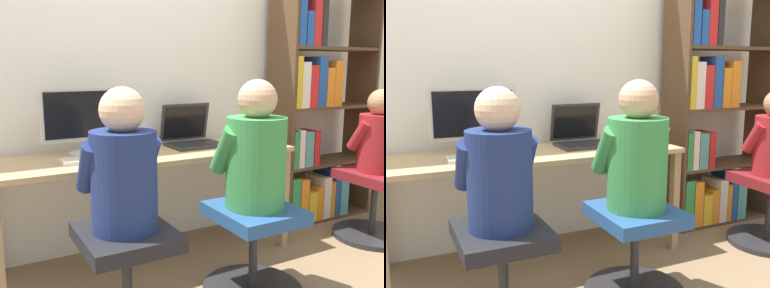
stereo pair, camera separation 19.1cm
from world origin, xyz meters
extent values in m
plane|color=#846B4C|center=(0.00, 0.00, 0.00)|extent=(14.00, 14.00, 0.00)
cube|color=white|center=(0.00, 0.62, 1.30)|extent=(10.00, 0.05, 2.60)
cube|color=tan|center=(0.00, 0.28, 0.69)|extent=(1.87, 0.56, 0.03)
cube|color=#9C7D56|center=(0.90, 0.04, 0.34)|extent=(0.05, 0.05, 0.68)
cube|color=#9C7D56|center=(0.90, 0.52, 0.34)|extent=(0.05, 0.05, 0.68)
cylinder|color=beige|center=(-0.34, 0.42, 0.71)|extent=(0.21, 0.21, 0.01)
cylinder|color=beige|center=(-0.34, 0.42, 0.76)|extent=(0.04, 0.04, 0.07)
cube|color=beige|center=(-0.34, 0.42, 0.95)|extent=(0.53, 0.02, 0.32)
cube|color=black|center=(-0.34, 0.41, 0.95)|extent=(0.48, 0.01, 0.27)
cube|color=#2D2D30|center=(0.37, 0.33, 0.72)|extent=(0.36, 0.26, 0.02)
cube|color=black|center=(0.37, 0.33, 0.73)|extent=(0.32, 0.20, 0.00)
cube|color=#2D2D30|center=(0.37, 0.48, 0.85)|extent=(0.36, 0.06, 0.26)
cube|color=black|center=(0.37, 0.48, 0.85)|extent=(0.32, 0.05, 0.22)
cube|color=silver|center=(-0.33, 0.21, 0.72)|extent=(0.41, 0.13, 0.02)
cube|color=#BAB8AD|center=(-0.33, 0.21, 0.73)|extent=(0.38, 0.10, 0.00)
ellipsoid|color=black|center=(-0.07, 0.21, 0.72)|extent=(0.07, 0.11, 0.03)
cylinder|color=#262628|center=(-0.38, -0.34, 0.23)|extent=(0.05, 0.05, 0.39)
cube|color=black|center=(-0.38, -0.34, 0.46)|extent=(0.42, 0.45, 0.07)
cylinder|color=#262628|center=(0.33, -0.37, 0.23)|extent=(0.05, 0.05, 0.39)
cube|color=#234C84|center=(0.33, -0.37, 0.46)|extent=(0.42, 0.45, 0.07)
cylinder|color=navy|center=(-0.38, -0.34, 0.72)|extent=(0.30, 0.30, 0.46)
sphere|color=beige|center=(-0.38, -0.34, 1.05)|extent=(0.20, 0.20, 0.20)
cylinder|color=navy|center=(-0.52, -0.28, 0.79)|extent=(0.08, 0.20, 0.26)
cylinder|color=navy|center=(-0.24, -0.28, 0.79)|extent=(0.08, 0.20, 0.26)
cylinder|color=#388C47|center=(0.33, -0.37, 0.74)|extent=(0.31, 0.31, 0.48)
sphere|color=tan|center=(0.33, -0.37, 1.07)|extent=(0.20, 0.20, 0.20)
cylinder|color=#388C47|center=(0.19, -0.30, 0.81)|extent=(0.09, 0.21, 0.27)
cylinder|color=#388C47|center=(0.48, -0.30, 0.81)|extent=(0.09, 0.21, 0.27)
cube|color=#513823|center=(1.13, 0.38, 0.92)|extent=(0.02, 0.31, 1.83)
cube|color=#513823|center=(2.00, 0.38, 0.92)|extent=(0.02, 0.31, 1.83)
cube|color=#513823|center=(1.57, 0.38, 0.01)|extent=(0.85, 0.30, 0.02)
cube|color=#513823|center=(1.57, 0.38, 0.46)|extent=(0.85, 0.30, 0.02)
cube|color=#513823|center=(1.57, 0.38, 0.92)|extent=(0.85, 0.30, 0.02)
cube|color=#513823|center=(1.57, 0.38, 1.37)|extent=(0.85, 0.30, 0.02)
cube|color=#2D8C47|center=(1.19, 0.36, 0.21)|extent=(0.08, 0.27, 0.37)
cube|color=orange|center=(1.28, 0.36, 0.20)|extent=(0.08, 0.26, 0.35)
cube|color=gold|center=(1.37, 0.33, 0.14)|extent=(0.08, 0.21, 0.24)
cube|color=orange|center=(1.45, 0.34, 0.16)|extent=(0.06, 0.22, 0.27)
cube|color=silver|center=(1.52, 0.34, 0.19)|extent=(0.07, 0.23, 0.34)
cube|color=orange|center=(1.58, 0.33, 0.17)|extent=(0.04, 0.19, 0.30)
cube|color=#1E4C9E|center=(1.64, 0.36, 0.22)|extent=(0.05, 0.26, 0.39)
cube|color=teal|center=(1.71, 0.33, 0.21)|extent=(0.09, 0.20, 0.37)
cube|color=#2D8C47|center=(1.17, 0.34, 0.62)|extent=(0.05, 0.22, 0.28)
cube|color=silver|center=(1.23, 0.32, 0.62)|extent=(0.05, 0.18, 0.29)
cube|color=teal|center=(1.30, 0.36, 0.61)|extent=(0.08, 0.26, 0.27)
cube|color=red|center=(1.38, 0.32, 0.61)|extent=(0.05, 0.18, 0.27)
cube|color=gold|center=(1.18, 0.33, 1.12)|extent=(0.05, 0.20, 0.38)
cube|color=silver|center=(1.24, 0.34, 1.10)|extent=(0.08, 0.21, 0.34)
cube|color=red|center=(1.32, 0.35, 1.08)|extent=(0.08, 0.24, 0.31)
cube|color=#1E4C9E|center=(1.40, 0.32, 1.12)|extent=(0.08, 0.18, 0.38)
cube|color=orange|center=(1.49, 0.34, 1.07)|extent=(0.08, 0.22, 0.29)
cube|color=orange|center=(1.57, 0.32, 1.10)|extent=(0.08, 0.19, 0.35)
cube|color=#1E4C9E|center=(1.18, 0.34, 1.58)|extent=(0.06, 0.23, 0.39)
cube|color=#1E4C9E|center=(1.26, 0.36, 1.50)|extent=(0.06, 0.26, 0.24)
cube|color=red|center=(1.33, 0.36, 1.56)|extent=(0.07, 0.26, 0.37)
cube|color=#262628|center=(1.40, 0.35, 1.56)|extent=(0.05, 0.25, 0.36)
cylinder|color=#262628|center=(1.57, -0.15, 0.02)|extent=(0.55, 0.55, 0.04)
cylinder|color=#262628|center=(1.57, -0.15, 0.23)|extent=(0.05, 0.05, 0.39)
cylinder|color=maroon|center=(1.44, -0.10, 0.76)|extent=(0.08, 0.18, 0.23)
camera|label=1|loc=(-1.01, -2.12, 1.23)|focal=40.00mm
camera|label=2|loc=(-0.84, -2.20, 1.23)|focal=40.00mm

